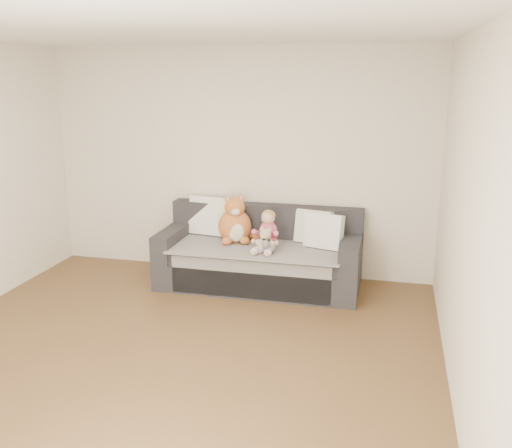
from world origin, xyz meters
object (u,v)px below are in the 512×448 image
at_px(sofa, 260,258).
at_px(toddler, 267,233).
at_px(plush_cat, 235,223).
at_px(sippy_cup, 265,245).
at_px(teddy_bear, 265,242).

distance_m(sofa, toddler, 0.39).
bearing_deg(sofa, plush_cat, 173.27).
bearing_deg(sofa, toddler, -52.79).
height_order(toddler, sippy_cup, toddler).
distance_m(toddler, sippy_cup, 0.14).
distance_m(sofa, plush_cat, 0.47).
distance_m(plush_cat, sippy_cup, 0.50).
relative_size(teddy_bear, sippy_cup, 2.61).
xyz_separation_m(sofa, plush_cat, (-0.29, 0.03, 0.37)).
height_order(plush_cat, teddy_bear, plush_cat).
xyz_separation_m(toddler, plush_cat, (-0.41, 0.19, 0.03)).
relative_size(sofa, teddy_bear, 7.90).
height_order(sofa, sippy_cup, sofa).
relative_size(plush_cat, sippy_cup, 5.36).
height_order(sofa, plush_cat, plush_cat).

